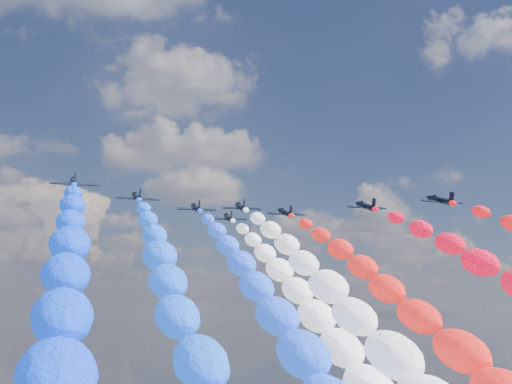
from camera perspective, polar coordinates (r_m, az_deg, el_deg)
name	(u,v)px	position (r m, az deg, el deg)	size (l,w,h in m)	color
jet_0	(74,182)	(119.25, -14.93, 0.79)	(8.06, 10.81, 2.38)	black
trail_0	(58,384)	(54.46, -16.17, -15.15)	(7.05, 124.19, 58.70)	#0A35EA
jet_1	(137,197)	(131.43, -9.88, -0.40)	(8.06, 10.81, 2.38)	black
trail_1	(188,369)	(67.21, -5.71, -14.48)	(7.05, 124.19, 58.70)	blue
jet_2	(196,208)	(143.22, -5.00, -1.32)	(8.06, 10.81, 2.38)	black
trail_2	(287,360)	(80.31, 2.63, -13.81)	(7.05, 124.19, 58.70)	blue
jet_3	(241,207)	(141.40, -1.28, -1.24)	(8.06, 10.81, 2.38)	black
trail_3	(371,361)	(79.97, 9.57, -13.70)	(7.05, 124.19, 58.70)	white
jet_4	(229,218)	(157.06, -2.30, -2.14)	(8.06, 10.81, 2.38)	black
trail_4	(328,353)	(95.13, 6.06, -13.21)	(7.05, 124.19, 58.70)	white
jet_5	(285,213)	(149.47, 2.46, -1.72)	(8.06, 10.81, 2.38)	black
trail_5	(437,357)	(89.81, 14.89, -13.11)	(7.05, 124.19, 58.70)	red
jet_6	(366,206)	(142.16, 9.14, -1.16)	(8.06, 10.81, 2.38)	black
jet_7	(440,200)	(137.98, 15.12, -0.66)	(8.06, 10.81, 2.38)	black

